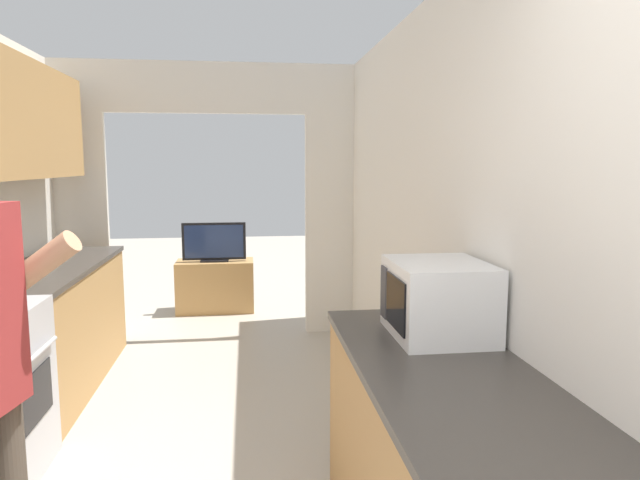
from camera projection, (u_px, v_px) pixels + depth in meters
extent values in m
cube|color=white|center=(486.00, 246.00, 2.46)|extent=(0.06, 7.08, 2.50)
cube|color=white|center=(71.00, 229.00, 5.09)|extent=(0.65, 0.06, 2.05)
cube|color=white|center=(340.00, 225.00, 5.39)|extent=(0.65, 0.06, 2.05)
cube|color=white|center=(206.00, 88.00, 5.07)|extent=(3.08, 0.06, 0.45)
cube|color=#B2844C|center=(53.00, 330.00, 4.07)|extent=(0.60, 1.87, 0.86)
cube|color=#3D3833|center=(50.00, 268.00, 4.01)|extent=(0.62, 1.88, 0.03)
cube|color=#3D3833|center=(464.00, 389.00, 1.86)|extent=(0.62, 1.95, 0.03)
cube|color=black|center=(33.00, 401.00, 2.80)|extent=(0.01, 0.53, 0.27)
cylinder|color=#B7B7BC|center=(34.00, 357.00, 2.77)|extent=(0.02, 0.63, 0.02)
cylinder|color=#232328|center=(0.00, 306.00, 2.89)|extent=(0.16, 0.16, 0.01)
cylinder|color=tan|center=(3.00, 292.00, 1.88)|extent=(0.55, 0.19, 0.41)
cube|color=white|center=(439.00, 299.00, 2.36)|extent=(0.38, 0.46, 0.31)
cube|color=black|center=(396.00, 303.00, 2.29)|extent=(0.01, 0.27, 0.21)
cube|color=#38383D|center=(384.00, 292.00, 2.49)|extent=(0.01, 0.09, 0.22)
cube|color=#B2844C|center=(215.00, 286.00, 6.23)|extent=(0.83, 0.42, 0.55)
cube|color=black|center=(215.00, 260.00, 6.16)|extent=(0.30, 0.16, 0.02)
cube|color=black|center=(214.00, 241.00, 6.13)|extent=(0.68, 0.04, 0.40)
cube|color=navy|center=(214.00, 242.00, 6.10)|extent=(0.62, 0.01, 0.35)
cube|color=#B7B7BC|center=(15.00, 285.00, 3.36)|extent=(0.11, 0.20, 0.00)
cube|color=black|center=(4.00, 289.00, 3.21)|extent=(0.06, 0.11, 0.02)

